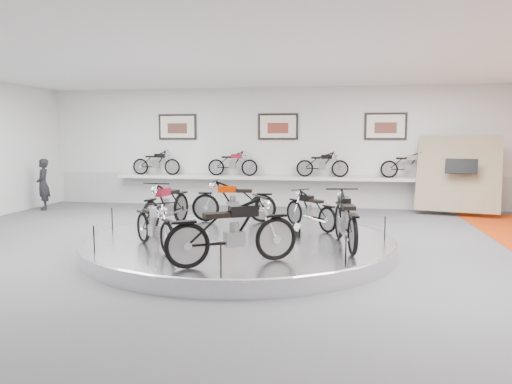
% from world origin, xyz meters
% --- Properties ---
extents(floor, '(16.00, 16.00, 0.00)m').
position_xyz_m(floor, '(0.00, 0.00, 0.00)').
color(floor, '#525254').
rests_on(floor, ground).
extents(ceiling, '(16.00, 16.00, 0.00)m').
position_xyz_m(ceiling, '(0.00, 0.00, 4.00)').
color(ceiling, white).
rests_on(ceiling, wall_back).
extents(wall_back, '(16.00, 0.00, 16.00)m').
position_xyz_m(wall_back, '(0.00, 7.00, 2.00)').
color(wall_back, silver).
rests_on(wall_back, floor).
extents(wall_front, '(16.00, 0.00, 16.00)m').
position_xyz_m(wall_front, '(0.00, -7.00, 2.00)').
color(wall_front, silver).
rests_on(wall_front, floor).
extents(dado_band, '(15.68, 0.04, 1.10)m').
position_xyz_m(dado_band, '(0.00, 6.98, 0.55)').
color(dado_band, '#BCBCBA').
rests_on(dado_band, floor).
extents(display_platform, '(6.40, 6.40, 0.30)m').
position_xyz_m(display_platform, '(0.00, 0.30, 0.15)').
color(display_platform, silver).
rests_on(display_platform, floor).
extents(platform_rim, '(6.40, 6.40, 0.10)m').
position_xyz_m(platform_rim, '(0.00, 0.30, 0.27)').
color(platform_rim, '#B2B2BA').
rests_on(platform_rim, display_platform).
extents(shelf, '(11.00, 0.55, 0.10)m').
position_xyz_m(shelf, '(0.00, 6.70, 1.00)').
color(shelf, silver).
rests_on(shelf, wall_back).
extents(poster_left, '(1.35, 0.06, 0.88)m').
position_xyz_m(poster_left, '(-3.50, 6.96, 2.70)').
color(poster_left, white).
rests_on(poster_left, wall_back).
extents(poster_center, '(1.35, 0.06, 0.88)m').
position_xyz_m(poster_center, '(0.00, 6.96, 2.70)').
color(poster_center, white).
rests_on(poster_center, wall_back).
extents(poster_right, '(1.35, 0.06, 0.88)m').
position_xyz_m(poster_right, '(3.50, 6.96, 2.70)').
color(poster_right, white).
rests_on(poster_right, wall_back).
extents(display_panel, '(2.56, 1.52, 2.30)m').
position_xyz_m(display_panel, '(5.60, 6.10, 1.25)').
color(display_panel, '#9A8767').
rests_on(display_panel, floor).
extents(shelf_bike_a, '(1.22, 0.43, 0.73)m').
position_xyz_m(shelf_bike_a, '(-4.20, 6.70, 1.42)').
color(shelf_bike_a, black).
rests_on(shelf_bike_a, shelf).
extents(shelf_bike_b, '(1.22, 0.43, 0.73)m').
position_xyz_m(shelf_bike_b, '(-1.50, 6.70, 1.42)').
color(shelf_bike_b, maroon).
rests_on(shelf_bike_b, shelf).
extents(shelf_bike_c, '(1.22, 0.43, 0.73)m').
position_xyz_m(shelf_bike_c, '(1.50, 6.70, 1.42)').
color(shelf_bike_c, black).
rests_on(shelf_bike_c, shelf).
extents(shelf_bike_d, '(1.22, 0.43, 0.73)m').
position_xyz_m(shelf_bike_d, '(4.20, 6.70, 1.42)').
color(shelf_bike_d, '#B8B8BD').
rests_on(shelf_bike_d, shelf).
extents(bike_a, '(1.38, 1.46, 0.87)m').
position_xyz_m(bike_a, '(1.40, 1.44, 0.74)').
color(bike_a, black).
rests_on(bike_a, display_platform).
extents(bike_b, '(1.79, 0.73, 1.03)m').
position_xyz_m(bike_b, '(-0.49, 2.04, 0.82)').
color(bike_b, '#BC2B00').
rests_on(bike_b, display_platform).
extents(bike_c, '(0.91, 1.92, 1.09)m').
position_xyz_m(bike_c, '(-1.82, 0.98, 0.84)').
color(bike_c, maroon).
rests_on(bike_c, display_platform).
extents(bike_d, '(1.44, 1.52, 0.91)m').
position_xyz_m(bike_d, '(-1.34, -1.06, 0.76)').
color(bike_d, '#B8B8BD').
rests_on(bike_d, display_platform).
extents(bike_e, '(1.99, 1.54, 1.12)m').
position_xyz_m(bike_e, '(0.34, -1.95, 0.86)').
color(bike_e, black).
rests_on(bike_e, display_platform).
extents(bike_f, '(0.93, 1.91, 1.07)m').
position_xyz_m(bike_f, '(2.16, -0.30, 0.84)').
color(bike_f, black).
rests_on(bike_f, display_platform).
extents(visitor, '(0.67, 0.73, 1.66)m').
position_xyz_m(visitor, '(-7.40, 4.97, 0.83)').
color(visitor, black).
rests_on(visitor, floor).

